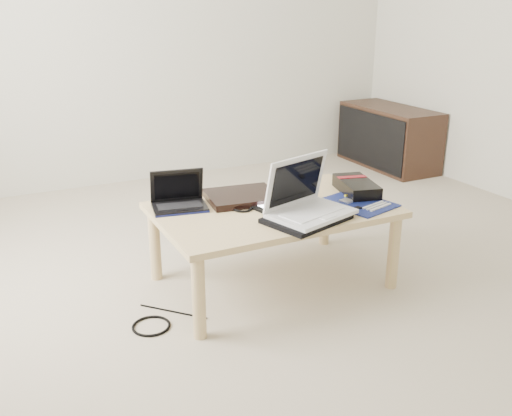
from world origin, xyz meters
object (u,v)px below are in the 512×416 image
coffee_table (273,217)px  white_laptop (306,202)px  netbook (179,200)px  gpu_box (356,187)px  media_cabinet (388,137)px

coffee_table → white_laptop: white_laptop is taller
netbook → gpu_box: netbook is taller
white_laptop → gpu_box: size_ratio=1.25×
coffee_table → gpu_box: bearing=-0.3°
coffee_table → netbook: bearing=154.2°
media_cabinet → gpu_box: media_cabinet is taller
media_cabinet → netbook: size_ratio=3.23×
media_cabinet → netbook: netbook is taller
media_cabinet → coffee_table: bearing=-142.1°
media_cabinet → netbook: 2.63m
coffee_table → white_laptop: bearing=-70.7°
media_cabinet → white_laptop: white_laptop is taller
netbook → white_laptop: white_laptop is taller
netbook → coffee_table: bearing=-25.8°
media_cabinet → white_laptop: (-1.82, -1.66, 0.22)m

